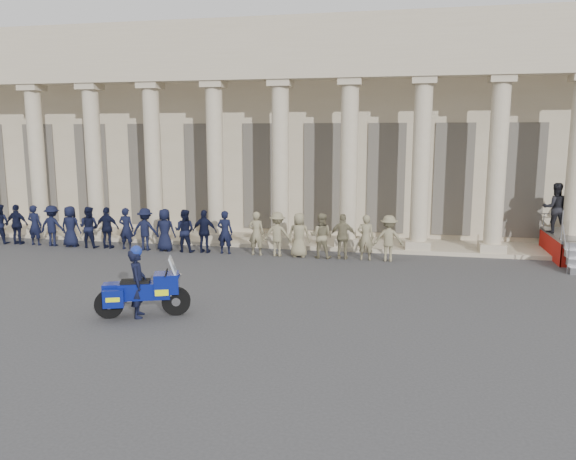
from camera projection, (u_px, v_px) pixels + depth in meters
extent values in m
plane|color=#38383A|center=(261.00, 311.00, 13.84)|extent=(90.00, 90.00, 0.00)
cube|color=tan|center=(337.00, 130.00, 27.54)|extent=(40.00, 10.00, 9.00)
cube|color=tan|center=(317.00, 242.00, 22.31)|extent=(40.00, 2.60, 0.15)
cube|color=tan|center=(315.00, 65.00, 20.40)|extent=(35.80, 1.00, 1.00)
cube|color=tan|center=(315.00, 34.00, 20.22)|extent=(35.80, 1.00, 1.20)
cube|color=tan|center=(43.00, 230.00, 23.88)|extent=(0.90, 0.90, 0.30)
cylinder|color=tan|center=(37.00, 160.00, 23.38)|extent=(0.64, 0.64, 5.60)
cube|color=tan|center=(32.00, 88.00, 22.88)|extent=(0.85, 0.85, 0.24)
cube|color=tan|center=(98.00, 232.00, 23.35)|extent=(0.90, 0.90, 0.30)
cylinder|color=tan|center=(94.00, 160.00, 22.85)|extent=(0.64, 0.64, 5.60)
cube|color=tan|center=(90.00, 87.00, 22.36)|extent=(0.85, 0.85, 0.24)
cube|color=tan|center=(156.00, 234.00, 22.82)|extent=(0.90, 0.90, 0.30)
cylinder|color=tan|center=(153.00, 161.00, 22.32)|extent=(0.64, 0.64, 5.60)
cube|color=tan|center=(150.00, 86.00, 21.83)|extent=(0.85, 0.85, 0.24)
cube|color=tan|center=(217.00, 236.00, 22.29)|extent=(0.90, 0.90, 0.30)
cylinder|color=tan|center=(215.00, 162.00, 21.79)|extent=(0.64, 0.64, 5.60)
cube|color=tan|center=(214.00, 85.00, 21.30)|extent=(0.85, 0.85, 0.24)
cube|color=tan|center=(281.00, 239.00, 21.77)|extent=(0.90, 0.90, 0.30)
cylinder|color=tan|center=(280.00, 162.00, 21.27)|extent=(0.64, 0.64, 5.60)
cube|color=tan|center=(280.00, 83.00, 20.77)|extent=(0.85, 0.85, 0.24)
cube|color=tan|center=(347.00, 241.00, 21.24)|extent=(0.90, 0.90, 0.30)
cylinder|color=tan|center=(349.00, 163.00, 20.74)|extent=(0.64, 0.64, 5.60)
cube|color=tan|center=(350.00, 82.00, 20.24)|extent=(0.85, 0.85, 0.24)
cube|color=tan|center=(418.00, 244.00, 20.71)|extent=(0.90, 0.90, 0.30)
cylinder|color=tan|center=(421.00, 164.00, 20.21)|extent=(0.64, 0.64, 5.60)
cube|color=tan|center=(424.00, 81.00, 19.71)|extent=(0.85, 0.85, 0.24)
cube|color=tan|center=(492.00, 247.00, 20.18)|extent=(0.90, 0.90, 0.30)
cylinder|color=tan|center=(497.00, 165.00, 19.68)|extent=(0.64, 0.64, 5.60)
cube|color=tan|center=(502.00, 79.00, 19.19)|extent=(0.85, 0.85, 0.24)
cube|color=tan|center=(570.00, 250.00, 19.65)|extent=(0.90, 0.90, 0.30)
cube|color=black|center=(41.00, 173.00, 25.71)|extent=(1.30, 0.12, 4.20)
cube|color=black|center=(93.00, 174.00, 25.18)|extent=(1.30, 0.12, 4.20)
cube|color=black|center=(146.00, 175.00, 24.65)|extent=(1.30, 0.12, 4.20)
cube|color=black|center=(202.00, 176.00, 24.12)|extent=(1.30, 0.12, 4.20)
cube|color=black|center=(261.00, 177.00, 23.60)|extent=(1.30, 0.12, 4.20)
cube|color=black|center=(322.00, 177.00, 23.07)|extent=(1.30, 0.12, 4.20)
cube|color=black|center=(386.00, 179.00, 22.54)|extent=(1.30, 0.12, 4.20)
cube|color=black|center=(453.00, 180.00, 22.01)|extent=(1.30, 0.12, 4.20)
cube|color=black|center=(523.00, 181.00, 21.48)|extent=(1.30, 0.12, 4.20)
imported|color=black|center=(0.00, 224.00, 22.29)|extent=(0.77, 0.60, 1.59)
imported|color=black|center=(17.00, 224.00, 22.13)|extent=(0.93, 0.39, 1.59)
imported|color=black|center=(35.00, 225.00, 21.97)|extent=(0.58, 0.38, 1.59)
imported|color=black|center=(53.00, 226.00, 21.82)|extent=(1.03, 0.59, 1.59)
imported|color=black|center=(71.00, 226.00, 21.66)|extent=(0.78, 0.50, 1.59)
imported|color=black|center=(89.00, 227.00, 21.50)|extent=(0.77, 0.60, 1.59)
imported|color=black|center=(107.00, 228.00, 21.34)|extent=(0.93, 0.39, 1.59)
imported|color=black|center=(126.00, 228.00, 21.18)|extent=(0.58, 0.38, 1.59)
imported|color=black|center=(145.00, 229.00, 21.02)|extent=(1.03, 0.59, 1.59)
imported|color=black|center=(165.00, 230.00, 20.86)|extent=(0.78, 0.50, 1.59)
imported|color=black|center=(185.00, 231.00, 20.70)|extent=(0.77, 0.60, 1.59)
imported|color=black|center=(205.00, 231.00, 20.55)|extent=(0.93, 0.39, 1.59)
imported|color=black|center=(225.00, 232.00, 20.39)|extent=(0.58, 0.38, 1.59)
imported|color=#7E7557|center=(256.00, 233.00, 20.15)|extent=(0.58, 0.38, 1.59)
imported|color=#7E7557|center=(278.00, 234.00, 19.99)|extent=(1.03, 0.59, 1.59)
imported|color=#7E7557|center=(299.00, 235.00, 19.83)|extent=(0.78, 0.50, 1.59)
imported|color=#7E7557|center=(321.00, 236.00, 19.67)|extent=(0.77, 0.60, 1.59)
imported|color=#7E7557|center=(343.00, 237.00, 19.51)|extent=(0.93, 0.39, 1.59)
imported|color=#7E7557|center=(366.00, 237.00, 19.35)|extent=(0.58, 0.38, 1.59)
imported|color=#7E7557|center=(389.00, 238.00, 19.20)|extent=(1.03, 0.59, 1.59)
cube|color=#A8140D|center=(550.00, 247.00, 19.82)|extent=(0.04, 3.07, 0.77)
imported|color=black|center=(555.00, 208.00, 19.76)|extent=(0.86, 0.67, 1.76)
cylinder|color=black|center=(176.00, 301.00, 13.52)|extent=(0.69, 0.38, 0.69)
cylinder|color=black|center=(109.00, 304.00, 13.29)|extent=(0.69, 0.38, 0.69)
cube|color=navy|center=(145.00, 290.00, 13.36)|extent=(1.27, 0.82, 0.39)
cube|color=navy|center=(167.00, 283.00, 13.41)|extent=(0.72, 0.71, 0.47)
cube|color=silver|center=(167.00, 292.00, 13.45)|extent=(0.32, 0.37, 0.12)
cube|color=#B2BFCC|center=(174.00, 268.00, 13.37)|extent=(0.37, 0.52, 0.56)
cube|color=black|center=(135.00, 282.00, 13.29)|extent=(0.76, 0.57, 0.10)
cube|color=navy|center=(111.00, 288.00, 13.23)|extent=(0.46, 0.46, 0.23)
cube|color=navy|center=(113.00, 298.00, 12.95)|extent=(0.52, 0.38, 0.42)
cube|color=#E6FD0D|center=(113.00, 298.00, 12.95)|extent=(0.38, 0.34, 0.10)
cube|color=navy|center=(118.00, 291.00, 13.60)|extent=(0.52, 0.38, 0.42)
cube|color=#E6FD0D|center=(118.00, 291.00, 13.60)|extent=(0.38, 0.34, 0.10)
cylinder|color=silver|center=(124.00, 302.00, 13.58)|extent=(0.62, 0.31, 0.10)
cylinder|color=black|center=(166.00, 273.00, 13.36)|extent=(0.29, 0.69, 0.04)
imported|color=black|center=(138.00, 283.00, 13.31)|extent=(0.58, 0.70, 1.65)
sphere|color=navy|center=(136.00, 251.00, 13.17)|extent=(0.28, 0.28, 0.28)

